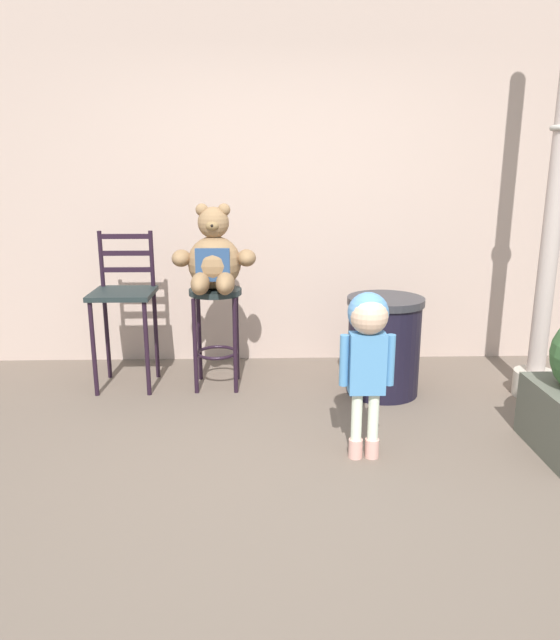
% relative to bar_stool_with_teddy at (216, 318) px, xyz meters
% --- Properties ---
extents(ground_plane, '(24.00, 24.00, 0.00)m').
position_rel_bar_stool_with_teddy_xyz_m(ground_plane, '(0.53, -1.44, -0.52)').
color(ground_plane, '#67584C').
extents(building_wall, '(6.85, 0.30, 3.77)m').
position_rel_bar_stool_with_teddy_xyz_m(building_wall, '(0.53, 0.78, 1.36)').
color(building_wall, '#B89F91').
rests_on(building_wall, ground_plane).
extents(bar_stool_with_teddy, '(0.38, 0.38, 0.74)m').
position_rel_bar_stool_with_teddy_xyz_m(bar_stool_with_teddy, '(0.00, 0.00, 0.00)').
color(bar_stool_with_teddy, '#1E2829').
rests_on(bar_stool_with_teddy, ground_plane).
extents(teddy_bear, '(0.59, 0.53, 0.60)m').
position_rel_bar_stool_with_teddy_xyz_m(teddy_bear, '(-0.00, -0.03, 0.43)').
color(teddy_bear, olive).
rests_on(teddy_bear, bar_stool_with_teddy).
extents(child_walking, '(0.30, 0.24, 0.94)m').
position_rel_bar_stool_with_teddy_xyz_m(child_walking, '(0.90, -1.14, 0.16)').
color(child_walking, '#D8A092').
rests_on(child_walking, ground_plane).
extents(trash_bin, '(0.54, 0.54, 0.70)m').
position_rel_bar_stool_with_teddy_xyz_m(trash_bin, '(1.20, -0.17, -0.17)').
color(trash_bin, black).
rests_on(trash_bin, ground_plane).
extents(lamppost, '(0.29, 0.29, 3.17)m').
position_rel_bar_stool_with_teddy_xyz_m(lamppost, '(2.27, -0.26, 0.76)').
color(lamppost, '#B5AC9E').
rests_on(lamppost, ground_plane).
extents(bar_chair_empty, '(0.44, 0.44, 1.13)m').
position_rel_bar_stool_with_teddy_xyz_m(bar_chair_empty, '(-0.66, 0.05, 0.13)').
color(bar_chair_empty, '#1E2829').
rests_on(bar_chair_empty, ground_plane).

